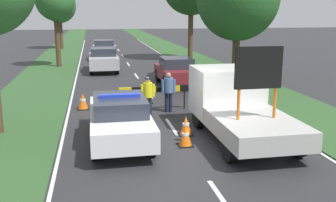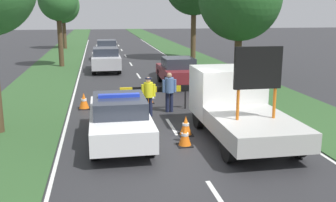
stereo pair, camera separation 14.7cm
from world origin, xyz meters
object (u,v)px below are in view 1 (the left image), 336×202
object	(u,v)px
police_car	(120,118)
traffic_cone_near_truck	(148,97)
traffic_cone_lane_edge	(83,101)
queued_car_wagon_maroon	(176,71)
roadside_tree_mid_left	(55,1)
traffic_cone_centre_front	(186,126)
queued_car_sedan_silver	(103,59)
road_barrier	(156,91)
police_officer	(148,93)
traffic_cone_near_police	(185,136)
pedestrian_civilian	(169,89)
work_truck	(236,103)
roadside_tree_near_right	(59,6)
traffic_cone_behind_barrier	(241,107)
queued_car_van_white	(104,50)

from	to	relation	value
police_car	traffic_cone_near_truck	size ratio (longest dim) A/B	7.97
traffic_cone_lane_edge	queued_car_wagon_maroon	xyz separation A→B (m)	(5.04, 4.65, 0.48)
traffic_cone_lane_edge	roadside_tree_mid_left	world-z (taller)	roadside_tree_mid_left
traffic_cone_centre_front	queued_car_sedan_silver	bearing A→B (deg)	98.63
road_barrier	traffic_cone_near_truck	xyz separation A→B (m)	(-0.17, 1.29, -0.53)
queued_car_wagon_maroon	police_officer	bearing A→B (deg)	68.69
traffic_cone_centre_front	queued_car_wagon_maroon	world-z (taller)	queued_car_wagon_maroon
traffic_cone_near_police	traffic_cone_centre_front	distance (m)	1.08
police_officer	pedestrian_civilian	size ratio (longest dim) A/B	0.96
traffic_cone_lane_edge	road_barrier	bearing A→B (deg)	-13.55
queued_car_sedan_silver	pedestrian_civilian	bearing A→B (deg)	100.99
roadside_tree_mid_left	traffic_cone_near_police	bearing A→B (deg)	-74.56
police_officer	queued_car_sedan_silver	world-z (taller)	queued_car_sedan_silver
work_truck	road_barrier	xyz separation A→B (m)	(-2.11, 3.82, -0.25)
work_truck	roadside_tree_near_right	distance (m)	33.87
pedestrian_civilian	traffic_cone_near_truck	xyz separation A→B (m)	(-0.63, 1.71, -0.66)
queued_car_wagon_maroon	roadside_tree_mid_left	xyz separation A→B (m)	(-7.06, 8.96, 3.98)
traffic_cone_lane_edge	roadside_tree_near_right	distance (m)	28.63
traffic_cone_near_police	queued_car_sedan_silver	world-z (taller)	queued_car_sedan_silver
police_car	pedestrian_civilian	xyz separation A→B (m)	(2.24, 3.43, 0.18)
work_truck	police_officer	size ratio (longest dim) A/B	3.38
pedestrian_civilian	roadside_tree_mid_left	world-z (taller)	roadside_tree_mid_left
roadside_tree_near_right	traffic_cone_lane_edge	bearing A→B (deg)	-84.25
traffic_cone_near_truck	queued_car_wagon_maroon	distance (m)	4.66
pedestrian_civilian	roadside_tree_mid_left	bearing A→B (deg)	81.51
traffic_cone_centre_front	roadside_tree_mid_left	distance (m)	19.28
traffic_cone_behind_barrier	road_barrier	bearing A→B (deg)	156.15
roadside_tree_near_right	work_truck	bearing A→B (deg)	-76.29
traffic_cone_lane_edge	traffic_cone_near_police	bearing A→B (deg)	-59.10
traffic_cone_lane_edge	queued_car_van_white	bearing A→B (deg)	85.30
police_officer	queued_car_wagon_maroon	xyz separation A→B (m)	(2.48, 6.35, -0.11)
roadside_tree_mid_left	road_barrier	bearing A→B (deg)	-70.55
police_car	queued_car_van_white	world-z (taller)	queued_car_van_white
road_barrier	queued_car_wagon_maroon	bearing A→B (deg)	76.79
roadside_tree_near_right	police_officer	bearing A→B (deg)	-79.76
pedestrian_civilian	traffic_cone_near_truck	size ratio (longest dim) A/B	2.69
police_officer	traffic_cone_behind_barrier	size ratio (longest dim) A/B	2.52
traffic_cone_centre_front	queued_car_wagon_maroon	distance (m)	9.12
traffic_cone_near_police	roadside_tree_mid_left	world-z (taller)	roadside_tree_mid_left
pedestrian_civilian	traffic_cone_near_truck	distance (m)	1.94
police_officer	queued_car_sedan_silver	distance (m)	12.47
police_car	traffic_cone_centre_front	xyz separation A→B (m)	(2.22, 0.26, -0.45)
queued_car_van_white	road_barrier	bearing A→B (deg)	95.02
roadside_tree_near_right	road_barrier	bearing A→B (deg)	-78.51
road_barrier	roadside_tree_mid_left	distance (m)	15.72
traffic_cone_centre_front	police_officer	bearing A→B (deg)	109.31
work_truck	road_barrier	size ratio (longest dim) A/B	1.73
traffic_cone_lane_edge	roadside_tree_near_right	world-z (taller)	roadside_tree_near_right
work_truck	pedestrian_civilian	xyz separation A→B (m)	(-1.65, 3.40, -0.11)
traffic_cone_near_police	queued_car_sedan_silver	xyz separation A→B (m)	(-2.02, 16.07, 0.52)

